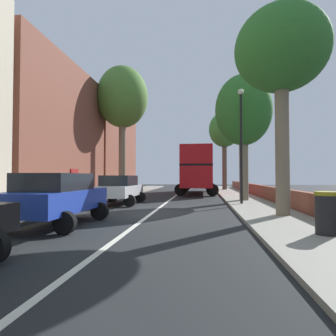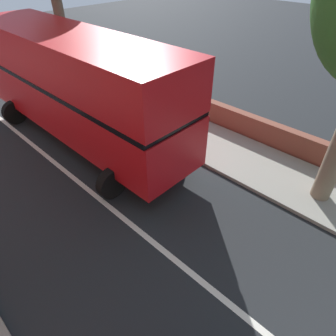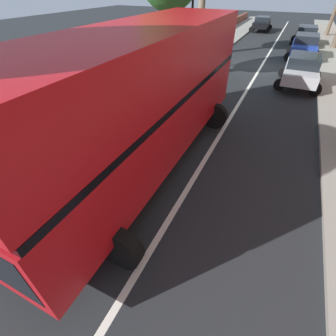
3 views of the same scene
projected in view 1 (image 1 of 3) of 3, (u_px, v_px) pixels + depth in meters
ground_plane at (152, 213)px, 12.14m from camera, size 84.00×84.00×0.00m
road_centre_line at (152, 213)px, 12.14m from camera, size 0.16×54.00×0.01m
sidewalk_left at (47, 210)px, 12.73m from camera, size 2.60×60.00×0.12m
sidewalk_right at (269, 213)px, 11.54m from camera, size 2.60×60.00×0.12m
boundary_wall_right at (308, 204)px, 11.37m from camera, size 0.36×54.00×0.95m
double_decker_bus at (197, 168)px, 25.91m from camera, size 3.57×10.09×4.06m
parked_car_silver_left_0 at (120, 188)px, 15.89m from camera, size 2.45×4.15×1.65m
parked_car_blue_left_3 at (58, 196)px, 9.03m from camera, size 2.48×4.20×1.70m
street_tree_right_1 at (243, 111)px, 17.52m from camera, size 3.52×3.52×7.90m
street_tree_left_2 at (123, 98)px, 24.33m from camera, size 4.42×4.42×11.10m
street_tree_right_3 at (224, 131)px, 31.41m from camera, size 3.46×3.46×8.75m
street_tree_right_5 at (281, 52)px, 10.86m from camera, size 3.57×3.57×8.12m
lamppost_right at (241, 136)px, 15.29m from camera, size 0.32×0.32×6.31m
litter_bin_right at (326, 213)px, 7.09m from camera, size 0.55×0.55×1.09m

